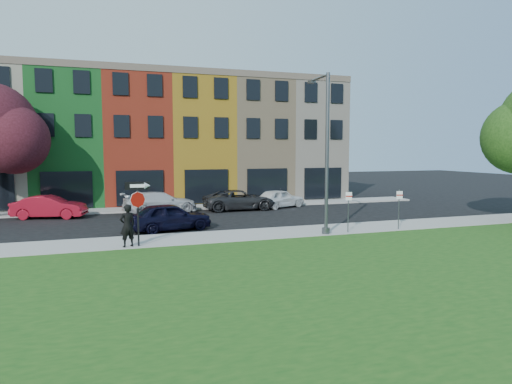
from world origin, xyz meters
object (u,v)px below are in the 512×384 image
object	(u,v)px
man	(127,226)
sedan_near	(170,217)
stop_sign	(138,200)
street_lamp	(325,154)

from	to	relation	value
man	sedan_near	world-z (taller)	man
stop_sign	street_lamp	size ratio (longest dim) A/B	0.35
stop_sign	sedan_near	bearing A→B (deg)	67.06
man	street_lamp	bearing A→B (deg)	160.68
man	sedan_near	size ratio (longest dim) A/B	0.40
man	street_lamp	size ratio (longest dim) A/B	0.23
sedan_near	street_lamp	world-z (taller)	street_lamp
street_lamp	stop_sign	bearing A→B (deg)	-174.84
man	sedan_near	distance (m)	4.73
street_lamp	sedan_near	bearing A→B (deg)	155.55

